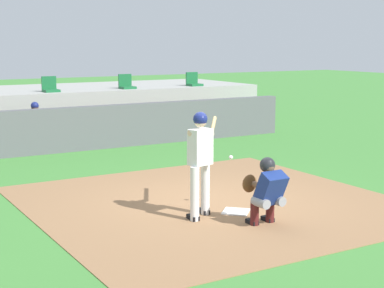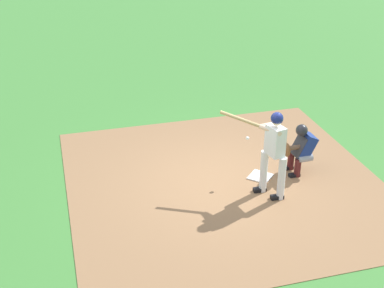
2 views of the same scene
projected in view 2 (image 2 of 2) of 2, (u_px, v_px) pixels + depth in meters
ground_plane at (224, 183)px, 11.09m from camera, size 80.00×80.00×0.00m
dirt_infield at (224, 182)px, 11.09m from camera, size 6.40×6.40×0.01m
home_plate at (260, 176)px, 11.27m from camera, size 0.62×0.62×0.02m
batter_at_plate at (273, 149)px, 10.21m from camera, size 1.10×1.05×1.80m
catcher_crouched at (300, 147)px, 11.19m from camera, size 0.49×1.52×1.13m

